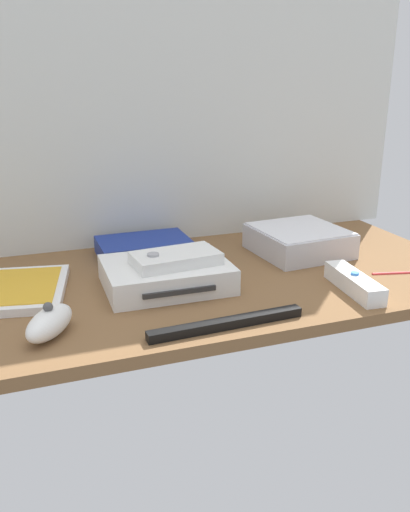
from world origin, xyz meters
TOP-DOWN VIEW (x-y plane):
  - ground_plane at (0.00, 0.00)cm, footprint 100.00×48.00cm
  - back_wall at (0.00, 24.60)cm, footprint 110.00×1.20cm
  - game_console at (-7.81, -2.05)cm, footprint 21.25×16.75cm
  - mini_computer at (22.69, 6.43)cm, footprint 18.24×18.24cm
  - game_case at (-31.23, 3.08)cm, footprint 16.86×21.17cm
  - network_router at (-7.52, 15.48)cm, footprint 18.08×12.49cm
  - remote_wand at (21.38, -14.79)cm, footprint 5.01×15.08cm
  - remote_nunchuk at (-28.17, -14.16)cm, footprint 9.27×10.74cm
  - remote_classic_pad at (-6.45, -3.19)cm, footprint 15.08×9.29cm
  - sensor_bar at (-3.94, -20.29)cm, footprint 24.05×2.81cm
  - stylus_pen at (33.62, -10.41)cm, footprint 8.91×2.78cm

SIDE VIEW (x-z plane):
  - ground_plane at x=0.00cm, z-range -2.00..0.00cm
  - stylus_pen at x=33.62cm, z-range 0.00..0.70cm
  - sensor_bar at x=-3.94cm, z-range 0.00..1.40cm
  - game_case at x=-31.23cm, z-range -0.02..1.54cm
  - remote_wand at x=21.38cm, z-range -0.19..3.21cm
  - network_router at x=-7.52cm, z-range 0.00..3.40cm
  - remote_nunchuk at x=-28.17cm, z-range -0.51..4.59cm
  - game_console at x=-7.81cm, z-range 0.00..4.40cm
  - mini_computer at x=22.69cm, z-range -0.01..5.29cm
  - remote_classic_pad at x=-6.45cm, z-range 4.21..6.61cm
  - back_wall at x=0.00cm, z-range 0.00..64.00cm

